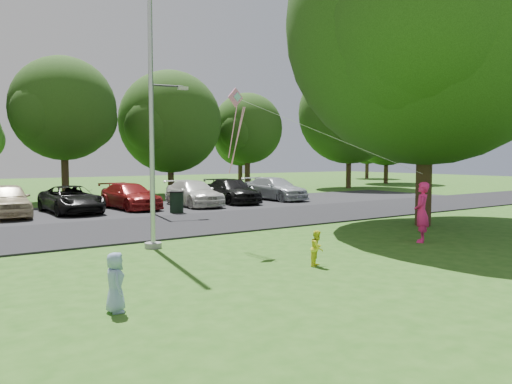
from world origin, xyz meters
TOP-DOWN VIEW (x-y plane):
  - ground at (0.00, 0.00)m, footprint 120.00×120.00m
  - park_road at (0.00, 9.00)m, footprint 60.00×6.00m
  - parking_strip at (0.00, 15.50)m, footprint 42.00×7.00m
  - flagpole at (-3.50, 5.00)m, footprint 0.50×0.50m
  - street_lamp at (0.10, 12.75)m, footprint 1.70×0.52m
  - trash_can at (0.97, 12.71)m, footprint 0.68×0.68m
  - big_tree at (7.18, 3.51)m, footprint 11.52×10.97m
  - tree_row at (1.59, 24.23)m, footprint 64.35×11.94m
  - horizon_trees at (4.06, 33.88)m, footprint 77.46×7.20m
  - parked_cars at (0.20, 15.55)m, footprint 20.31×5.36m
  - woman at (3.88, 1.13)m, footprint 0.83×0.78m
  - child_yellow at (-1.14, 0.40)m, footprint 0.54×0.51m
  - child_blue at (-6.48, -0.38)m, footprint 0.42×0.56m
  - kite at (-1.24, 3.71)m, footprint 5.54×2.91m

SIDE VIEW (x-z plane):
  - ground at x=0.00m, z-range 0.00..0.00m
  - park_road at x=0.00m, z-range 0.00..0.06m
  - parking_strip at x=0.00m, z-range 0.00..0.06m
  - child_yellow at x=-1.14m, z-range 0.00..0.89m
  - child_blue at x=-6.48m, z-range 0.00..1.05m
  - trash_can at x=0.97m, z-range 0.00..1.08m
  - parked_cars at x=0.20m, z-range 0.01..1.49m
  - woman at x=3.88m, z-range 0.00..1.91m
  - street_lamp at x=0.10m, z-range 0.62..6.73m
  - kite at x=-1.24m, z-range 2.67..5.23m
  - flagpole at x=-3.50m, z-range -0.83..9.17m
  - horizon_trees at x=4.06m, z-range 0.79..7.81m
  - tree_row at x=1.59m, z-range 0.27..11.15m
  - big_tree at x=7.18m, z-range 0.86..14.19m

